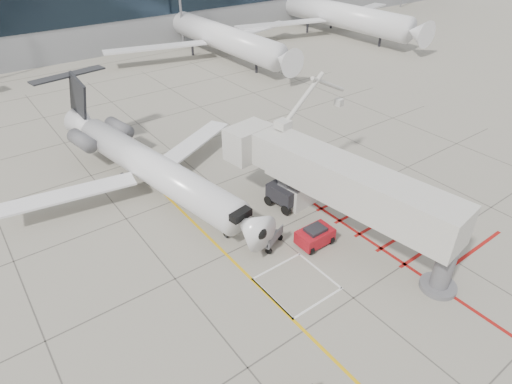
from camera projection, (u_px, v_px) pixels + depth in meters
ground_plane at (309, 262)px, 28.84m from camera, size 260.00×260.00×0.00m
regional_jet at (166, 161)px, 32.86m from camera, size 26.85×31.71×7.46m
jet_bridge at (356, 194)px, 28.70m from camera, size 11.82×20.61×7.81m
pushback_tug at (315, 235)px, 30.03m from camera, size 2.57×1.61×1.49m
baggage_cart at (268, 237)px, 30.01m from camera, size 2.50×2.11×1.35m
ground_power_unit at (300, 194)px, 33.98m from camera, size 2.75×1.81×2.04m
cone_nose at (233, 219)px, 32.39m from camera, size 0.37×0.37×0.51m
cone_side at (269, 196)px, 34.98m from camera, size 0.41×0.41×0.57m
terminal_glass_band at (117, 1)px, 66.85m from camera, size 180.00×0.10×6.00m
bg_aircraft_c at (212, 17)px, 67.02m from camera, size 34.75×38.61×11.58m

